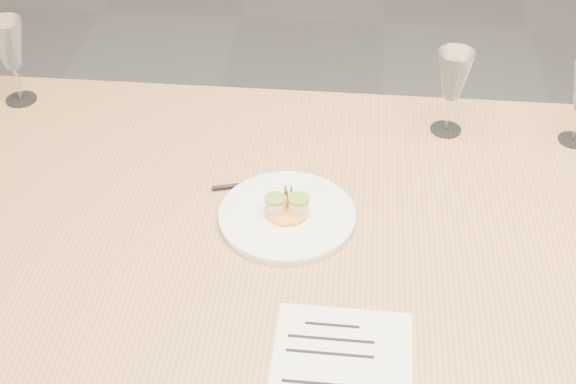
# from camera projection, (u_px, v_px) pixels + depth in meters

# --- Properties ---
(dining_table) EXTENTS (2.40, 1.00, 0.75)m
(dining_table) POSITION_uv_depth(u_px,v_px,m) (408.00, 270.00, 1.49)
(dining_table) COLOR tan
(dining_table) RESTS_ON ground
(dinner_plate) EXTENTS (0.26, 0.26, 0.07)m
(dinner_plate) POSITION_uv_depth(u_px,v_px,m) (287.00, 215.00, 1.49)
(dinner_plate) COLOR white
(dinner_plate) RESTS_ON dining_table
(recipe_sheet) EXTENTS (0.22, 0.28, 0.00)m
(recipe_sheet) POSITION_uv_depth(u_px,v_px,m) (341.00, 375.00, 1.21)
(recipe_sheet) COLOR white
(recipe_sheet) RESTS_ON dining_table
(ballpoint_pen) EXTENTS (0.14, 0.05, 0.01)m
(ballpoint_pen) POSITION_uv_depth(u_px,v_px,m) (249.00, 184.00, 1.57)
(ballpoint_pen) COLOR black
(ballpoint_pen) RESTS_ON dining_table
(wine_glass_0) EXTENTS (0.08, 0.08, 0.20)m
(wine_glass_0) POSITION_uv_depth(u_px,v_px,m) (8.00, 46.00, 1.73)
(wine_glass_0) COLOR white
(wine_glass_0) RESTS_ON dining_table
(wine_glass_1) EXTENTS (0.08, 0.08, 0.19)m
(wine_glass_1) POSITION_uv_depth(u_px,v_px,m) (454.00, 77.00, 1.64)
(wine_glass_1) COLOR white
(wine_glass_1) RESTS_ON dining_table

